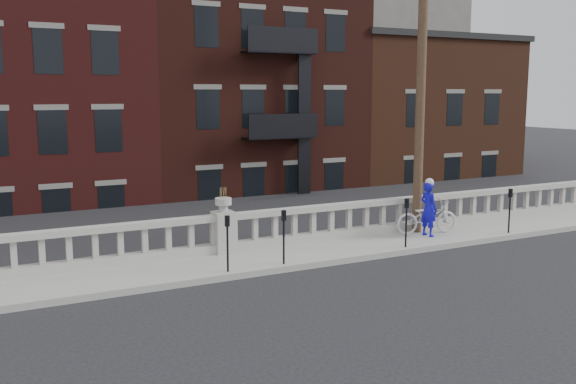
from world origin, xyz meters
The scene contains 12 objects.
ground centered at (0.00, 0.00, 0.00)m, with size 120.00×120.00×0.00m, color black.
sidewalk centered at (0.00, 3.00, 0.07)m, with size 32.00×2.20×0.15m, color gray.
balustrade centered at (0.00, 3.95, 0.64)m, with size 28.00×0.34×1.03m.
planter_pedestal centered at (0.00, 3.95, 0.83)m, with size 0.55×0.55×1.76m.
lower_level centered at (0.56, 23.04, 2.63)m, with size 80.00×44.00×20.80m.
utility_pole centered at (6.20, 3.60, 5.24)m, with size 1.60×0.28×10.00m.
parking_meter_a centered at (-0.63, 2.15, 1.00)m, with size 0.10×0.09×1.36m.
parking_meter_b centered at (0.87, 2.15, 1.00)m, with size 0.10×0.09×1.36m.
parking_meter_c centered at (4.66, 2.15, 1.00)m, with size 0.10×0.09×1.36m.
parking_meter_d centered at (8.57, 2.15, 1.00)m, with size 0.10×0.09×1.36m.
bicycle centered at (6.31, 3.26, 0.66)m, with size 0.68×1.94×1.02m, color silver.
cyclist centered at (6.11, 2.96, 0.96)m, with size 0.59×0.39×1.63m, color #100CB6.
Camera 1 is at (-6.22, -11.64, 4.38)m, focal length 40.00 mm.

